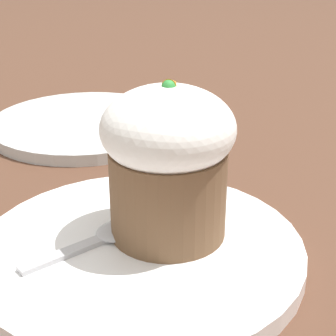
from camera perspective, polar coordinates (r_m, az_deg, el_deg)
ground_plane at (r=0.44m, az=-2.82°, el=-9.32°), size 4.00×4.00×0.00m
dessert_plate at (r=0.44m, az=-2.84°, el=-8.50°), size 0.25×0.25×0.02m
carrot_cake at (r=0.42m, az=0.00°, el=0.89°), size 0.10×0.10×0.12m
spoon at (r=0.44m, az=-6.09°, el=-6.81°), size 0.10×0.07×0.01m
side_plate at (r=0.71m, az=-8.41°, el=4.43°), size 0.23×0.23×0.01m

